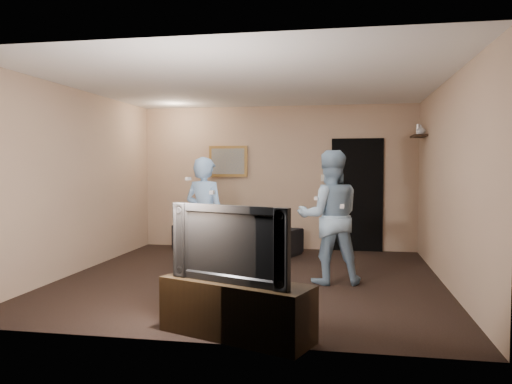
% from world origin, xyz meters
% --- Properties ---
extents(ground, '(5.00, 5.00, 0.00)m').
position_xyz_m(ground, '(0.00, 0.00, 0.00)').
color(ground, black).
rests_on(ground, ground).
extents(ceiling, '(5.00, 5.00, 0.04)m').
position_xyz_m(ceiling, '(0.00, 0.00, 2.60)').
color(ceiling, silver).
rests_on(ceiling, wall_back).
extents(wall_back, '(5.00, 0.04, 2.60)m').
position_xyz_m(wall_back, '(0.00, 2.50, 1.30)').
color(wall_back, tan).
rests_on(wall_back, ground).
extents(wall_front, '(5.00, 0.04, 2.60)m').
position_xyz_m(wall_front, '(0.00, -2.50, 1.30)').
color(wall_front, tan).
rests_on(wall_front, ground).
extents(wall_left, '(0.04, 5.00, 2.60)m').
position_xyz_m(wall_left, '(-2.50, 0.00, 1.30)').
color(wall_left, tan).
rests_on(wall_left, ground).
extents(wall_right, '(0.04, 5.00, 2.60)m').
position_xyz_m(wall_right, '(2.50, 0.00, 1.30)').
color(wall_right, tan).
rests_on(wall_right, ground).
extents(sofa, '(2.38, 1.57, 0.65)m').
position_xyz_m(sofa, '(-0.64, 1.97, 0.32)').
color(sofa, black).
rests_on(sofa, ground).
extents(throw_pillow, '(0.50, 0.27, 0.48)m').
position_xyz_m(throw_pillow, '(-0.93, 1.97, 0.48)').
color(throw_pillow, '#1C5549').
rests_on(throw_pillow, sofa).
extents(painting_frame, '(0.72, 0.05, 0.57)m').
position_xyz_m(painting_frame, '(-0.90, 2.48, 1.60)').
color(painting_frame, olive).
rests_on(painting_frame, wall_back).
extents(painting_canvas, '(0.62, 0.01, 0.47)m').
position_xyz_m(painting_canvas, '(-0.90, 2.45, 1.60)').
color(painting_canvas, slate).
rests_on(painting_canvas, painting_frame).
extents(doorway, '(0.90, 0.06, 2.00)m').
position_xyz_m(doorway, '(1.45, 2.47, 1.00)').
color(doorway, black).
rests_on(doorway, ground).
extents(light_switch, '(0.08, 0.02, 0.12)m').
position_xyz_m(light_switch, '(0.85, 2.48, 1.30)').
color(light_switch, silver).
rests_on(light_switch, wall_back).
extents(wall_shelf, '(0.20, 0.60, 0.03)m').
position_xyz_m(wall_shelf, '(2.39, 1.80, 1.99)').
color(wall_shelf, black).
rests_on(wall_shelf, wall_right).
extents(shelf_vase, '(0.16, 0.16, 0.15)m').
position_xyz_m(shelf_vase, '(2.39, 1.57, 2.08)').
color(shelf_vase, '#B1B2B6').
rests_on(shelf_vase, wall_shelf).
extents(shelf_figurine, '(0.06, 0.06, 0.18)m').
position_xyz_m(shelf_figurine, '(2.39, 1.85, 2.09)').
color(shelf_figurine, silver).
rests_on(shelf_figurine, wall_shelf).
extents(tv_console, '(1.46, 0.92, 0.50)m').
position_xyz_m(tv_console, '(0.30, -2.29, 0.25)').
color(tv_console, black).
rests_on(tv_console, ground).
extents(television, '(1.16, 0.57, 0.68)m').
position_xyz_m(television, '(0.30, -2.29, 0.84)').
color(television, black).
rests_on(television, tv_console).
extents(wii_player_left, '(0.69, 0.57, 1.63)m').
position_xyz_m(wii_player_left, '(-0.63, -0.04, 0.82)').
color(wii_player_left, '#7AA4D3').
rests_on(wii_player_left, ground).
extents(wii_player_right, '(0.95, 0.80, 1.71)m').
position_xyz_m(wii_player_right, '(1.05, -0.09, 0.86)').
color(wii_player_right, '#81A2BC').
rests_on(wii_player_right, ground).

